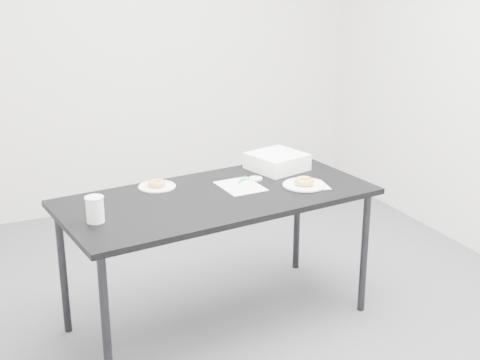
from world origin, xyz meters
name	(u,v)px	position (x,y,z in m)	size (l,w,h in m)	color
floor	(224,310)	(0.00, 0.00, 0.00)	(4.00, 4.00, 0.00)	#535459
wall_back	(126,47)	(0.00, 2.00, 1.35)	(4.00, 0.02, 2.70)	silver
table	(217,205)	(-0.07, -0.09, 0.73)	(1.81, 1.00, 0.79)	black
scorecard	(240,186)	(0.10, -0.02, 0.79)	(0.22, 0.28, 0.00)	white
logo_patch	(244,179)	(0.17, 0.08, 0.79)	(0.04, 0.04, 0.00)	green
pen	(242,180)	(0.15, 0.07, 0.79)	(0.01, 0.01, 0.13)	#0E9B6B
napkin	(312,186)	(0.48, -0.18, 0.79)	(0.17, 0.17, 0.00)	white
plate_near	(304,185)	(0.43, -0.16, 0.79)	(0.25, 0.25, 0.01)	white
donut_near	(304,181)	(0.43, -0.16, 0.82)	(0.12, 0.12, 0.04)	#C8813F
plate_far	(157,187)	(-0.34, 0.17, 0.79)	(0.21, 0.21, 0.01)	white
donut_far	(157,183)	(-0.34, 0.17, 0.81)	(0.10, 0.10, 0.03)	#C8813F
coffee_cup	(95,209)	(-0.78, -0.21, 0.85)	(0.09, 0.09, 0.13)	white
cup_lid	(255,179)	(0.23, 0.06, 0.79)	(0.08, 0.08, 0.01)	silver
bakery_box	(277,161)	(0.44, 0.19, 0.84)	(0.30, 0.30, 0.10)	white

